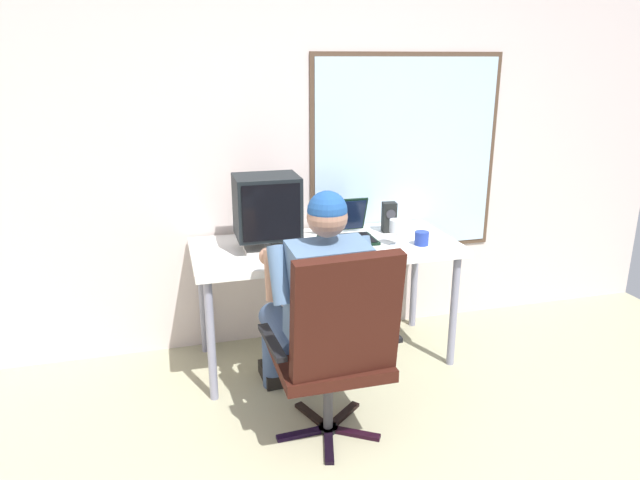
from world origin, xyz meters
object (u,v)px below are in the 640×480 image
crt_monitor (267,208)px  laptop (345,228)px  office_chair (337,341)px  desk_speaker (389,217)px  coffee_mug (422,238)px  person_seated (318,302)px  wine_glass (397,227)px  desk (326,254)px

crt_monitor → laptop: crt_monitor is taller
office_chair → laptop: office_chair is taller
desk_speaker → coffee_mug: size_ratio=2.29×
office_chair → laptop: size_ratio=3.04×
person_seated → coffee_mug: person_seated is taller
person_seated → wine_glass: person_seated is taller
person_seated → wine_glass: (0.60, 0.43, 0.23)m
office_chair → wine_glass: office_chair is taller
wine_glass → desk_speaker: desk_speaker is taller
office_chair → person_seated: size_ratio=0.83×
person_seated → crt_monitor: bearing=104.2°
desk → laptop: bearing=30.0°
laptop → crt_monitor: bearing=-171.1°
wine_glass → desk: bearing=161.1°
laptop → desk: bearing=-150.0°
crt_monitor → wine_glass: 0.77m
desk → person_seated: (-0.20, -0.57, -0.05)m
coffee_mug → laptop: bearing=147.6°
desk → crt_monitor: 0.47m
coffee_mug → desk_speaker: bearing=105.4°
office_chair → laptop: 1.03m
desk → laptop: 0.21m
crt_monitor → laptop: (0.49, 0.08, -0.18)m
person_seated → office_chair: bearing=-86.9°
office_chair → laptop: (0.33, 0.94, 0.26)m
crt_monitor → coffee_mug: crt_monitor is taller
laptop → coffee_mug: laptop is taller
desk_speaker → desk: bearing=-163.1°
laptop → wine_glass: size_ratio=2.14×
laptop → person_seated: bearing=-118.0°
office_chair → coffee_mug: bearing=43.0°
desk → desk_speaker: bearing=16.9°
crt_monitor → coffee_mug: 0.93m
crt_monitor → desk_speaker: bearing=9.3°
wine_glass → desk_speaker: size_ratio=0.82×
desk_speaker → laptop: bearing=-170.0°
wine_glass → office_chair: bearing=-129.1°
desk → desk_speaker: desk_speaker is taller
laptop → desk_speaker: bearing=10.0°
crt_monitor → coffee_mug: (0.89, -0.18, -0.21)m
office_chair → crt_monitor: (-0.16, 0.86, 0.44)m
coffee_mug → crt_monitor: bearing=168.8°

